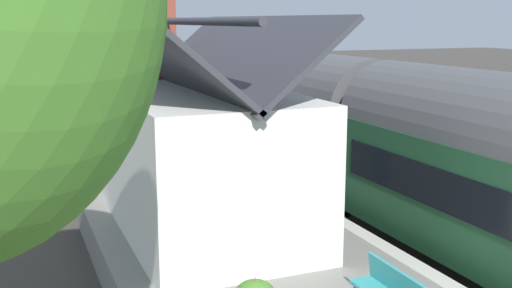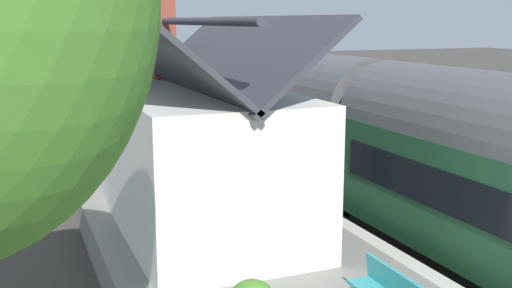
% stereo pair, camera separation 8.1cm
% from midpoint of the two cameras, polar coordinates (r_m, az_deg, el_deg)
% --- Properties ---
extents(ground_plane, '(160.00, 160.00, 0.00)m').
position_cam_midpoint_polar(ground_plane, '(17.32, 5.77, -6.27)').
color(ground_plane, '#423D38').
extents(platform, '(32.00, 5.43, 0.86)m').
position_cam_midpoint_polar(platform, '(15.84, -6.20, -6.37)').
color(platform, gray).
rests_on(platform, ground).
extents(platform_edge_coping, '(32.00, 0.36, 0.02)m').
position_cam_midpoint_polar(platform_edge_coping, '(16.56, 2.22, -3.92)').
color(platform_edge_coping, beige).
rests_on(platform_edge_coping, platform).
extents(rail_near, '(52.00, 0.08, 0.14)m').
position_cam_midpoint_polar(rail_near, '(18.10, 10.32, -5.39)').
color(rail_near, gray).
rests_on(rail_near, ground).
extents(rail_far, '(52.00, 0.08, 0.14)m').
position_cam_midpoint_polar(rail_far, '(17.38, 6.30, -5.97)').
color(rail_far, gray).
rests_on(rail_far, ground).
extents(train, '(19.86, 2.73, 4.32)m').
position_cam_midpoint_polar(train, '(16.40, 10.31, 0.59)').
color(train, black).
rests_on(train, ground).
extents(station_building, '(7.81, 3.65, 5.56)m').
position_cam_midpoint_polar(station_building, '(13.54, -6.05, -0.45)').
color(station_building, white).
rests_on(station_building, platform).
extents(bench_near_building, '(1.41, 0.47, 0.88)m').
position_cam_midpoint_polar(bench_near_building, '(20.02, -8.03, 0.06)').
color(bench_near_building, teal).
rests_on(bench_near_building, platform).
extents(bench_mid_platform, '(1.41, 0.48, 0.88)m').
position_cam_midpoint_polar(bench_mid_platform, '(25.24, -10.61, 2.35)').
color(bench_mid_platform, teal).
rests_on(bench_mid_platform, platform).
extents(planter_bench_left, '(0.75, 0.32, 0.55)m').
position_cam_midpoint_polar(planter_bench_left, '(22.01, -9.18, 0.50)').
color(planter_bench_left, gray).
rests_on(planter_bench_left, platform).
extents(planter_edge_far, '(0.75, 0.75, 0.97)m').
position_cam_midpoint_polar(planter_edge_far, '(24.69, -15.93, 2.00)').
color(planter_edge_far, black).
rests_on(planter_edge_far, platform).
extents(planter_corner_building, '(0.69, 0.69, 0.98)m').
position_cam_midpoint_polar(planter_corner_building, '(21.76, -11.64, 0.92)').
color(planter_corner_building, '#9E5138').
rests_on(planter_corner_building, platform).
extents(planter_under_sign, '(0.65, 0.65, 0.98)m').
position_cam_midpoint_polar(planter_under_sign, '(22.92, -13.00, 1.42)').
color(planter_under_sign, '#9E5138').
rests_on(planter_under_sign, platform).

